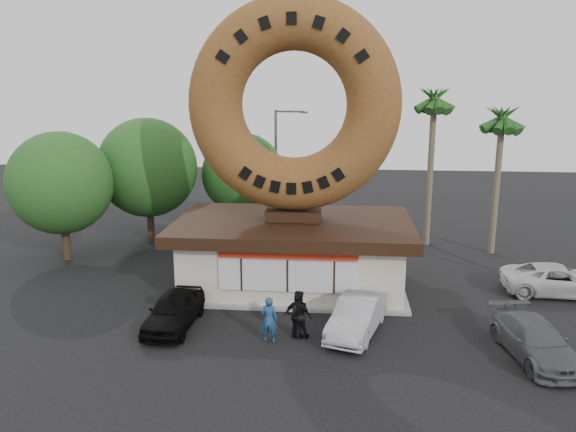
{
  "coord_description": "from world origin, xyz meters",
  "views": [
    {
      "loc": [
        2.18,
        -19.8,
        9.58
      ],
      "look_at": [
        -0.08,
        4.0,
        3.95
      ],
      "focal_mm": 35.0,
      "sensor_mm": 36.0,
      "label": 1
    }
  ],
  "objects_px": {
    "car_silver": "(357,316)",
    "car_white": "(559,280)",
    "person_right": "(298,316)",
    "car_black": "(174,310)",
    "person_left": "(269,319)",
    "street_lamp": "(278,165)",
    "car_grey": "(535,340)",
    "donut_shop": "(294,251)",
    "giant_donut": "(294,105)",
    "person_center": "(298,314)"
  },
  "relations": [
    {
      "from": "giant_donut",
      "to": "person_center",
      "type": "relative_size",
      "value": 5.15
    },
    {
      "from": "street_lamp",
      "to": "person_left",
      "type": "bearing_deg",
      "value": -84.88
    },
    {
      "from": "person_center",
      "to": "car_black",
      "type": "distance_m",
      "value": 5.06
    },
    {
      "from": "person_right",
      "to": "street_lamp",
      "type": "bearing_deg",
      "value": -64.75
    },
    {
      "from": "person_left",
      "to": "car_silver",
      "type": "bearing_deg",
      "value": -158.03
    },
    {
      "from": "donut_shop",
      "to": "person_right",
      "type": "relative_size",
      "value": 6.11
    },
    {
      "from": "person_center",
      "to": "car_black",
      "type": "bearing_deg",
      "value": -12.44
    },
    {
      "from": "person_right",
      "to": "car_grey",
      "type": "distance_m",
      "value": 8.61
    },
    {
      "from": "person_right",
      "to": "car_black",
      "type": "relative_size",
      "value": 0.44
    },
    {
      "from": "person_left",
      "to": "car_silver",
      "type": "distance_m",
      "value": 3.52
    },
    {
      "from": "person_center",
      "to": "person_left",
      "type": "bearing_deg",
      "value": 19.04
    },
    {
      "from": "giant_donut",
      "to": "car_black",
      "type": "bearing_deg",
      "value": -130.05
    },
    {
      "from": "car_black",
      "to": "car_white",
      "type": "relative_size",
      "value": 0.83
    },
    {
      "from": "person_center",
      "to": "car_silver",
      "type": "relative_size",
      "value": 0.44
    },
    {
      "from": "donut_shop",
      "to": "car_black",
      "type": "relative_size",
      "value": 2.67
    },
    {
      "from": "street_lamp",
      "to": "donut_shop",
      "type": "bearing_deg",
      "value": -79.5
    },
    {
      "from": "street_lamp",
      "to": "car_grey",
      "type": "relative_size",
      "value": 1.75
    },
    {
      "from": "person_right",
      "to": "car_grey",
      "type": "xyz_separation_m",
      "value": [
        8.57,
        -0.76,
        -0.25
      ]
    },
    {
      "from": "car_silver",
      "to": "person_left",
      "type": "bearing_deg",
      "value": -145.78
    },
    {
      "from": "car_silver",
      "to": "car_white",
      "type": "distance_m",
      "value": 10.74
    },
    {
      "from": "person_center",
      "to": "person_right",
      "type": "distance_m",
      "value": 0.14
    },
    {
      "from": "person_right",
      "to": "car_silver",
      "type": "height_order",
      "value": "person_right"
    },
    {
      "from": "donut_shop",
      "to": "car_black",
      "type": "bearing_deg",
      "value": -130.14
    },
    {
      "from": "donut_shop",
      "to": "car_silver",
      "type": "height_order",
      "value": "donut_shop"
    },
    {
      "from": "person_left",
      "to": "person_right",
      "type": "distance_m",
      "value": 1.13
    },
    {
      "from": "giant_donut",
      "to": "car_black",
      "type": "distance_m",
      "value": 10.47
    },
    {
      "from": "donut_shop",
      "to": "car_silver",
      "type": "xyz_separation_m",
      "value": [
        2.94,
        -5.1,
        -1.06
      ]
    },
    {
      "from": "donut_shop",
      "to": "car_white",
      "type": "xyz_separation_m",
      "value": [
        12.39,
        0.0,
        -1.07
      ]
    },
    {
      "from": "person_right",
      "to": "car_white",
      "type": "distance_m",
      "value": 13.08
    },
    {
      "from": "person_right",
      "to": "car_black",
      "type": "bearing_deg",
      "value": 9.63
    },
    {
      "from": "giant_donut",
      "to": "car_silver",
      "type": "relative_size",
      "value": 2.25
    },
    {
      "from": "giant_donut",
      "to": "car_white",
      "type": "xyz_separation_m",
      "value": [
        12.39,
        -0.01,
        -7.95
      ]
    },
    {
      "from": "car_black",
      "to": "car_silver",
      "type": "xyz_separation_m",
      "value": [
        7.33,
        0.11,
        -0.0
      ]
    },
    {
      "from": "person_center",
      "to": "car_white",
      "type": "xyz_separation_m",
      "value": [
        11.74,
        5.66,
        -0.24
      ]
    },
    {
      "from": "person_center",
      "to": "giant_donut",
      "type": "bearing_deg",
      "value": -90.91
    },
    {
      "from": "person_center",
      "to": "car_black",
      "type": "xyz_separation_m",
      "value": [
        -5.04,
        0.44,
        -0.23
      ]
    },
    {
      "from": "giant_donut",
      "to": "person_left",
      "type": "relative_size",
      "value": 5.4
    },
    {
      "from": "person_left",
      "to": "car_white",
      "type": "xyz_separation_m",
      "value": [
        12.79,
        6.18,
        -0.2
      ]
    },
    {
      "from": "street_lamp",
      "to": "car_silver",
      "type": "height_order",
      "value": "street_lamp"
    },
    {
      "from": "giant_donut",
      "to": "person_center",
      "type": "height_order",
      "value": "giant_donut"
    },
    {
      "from": "street_lamp",
      "to": "car_black",
      "type": "height_order",
      "value": "street_lamp"
    },
    {
      "from": "giant_donut",
      "to": "car_silver",
      "type": "height_order",
      "value": "giant_donut"
    },
    {
      "from": "person_left",
      "to": "person_right",
      "type": "relative_size",
      "value": 0.98
    },
    {
      "from": "person_left",
      "to": "car_silver",
      "type": "xyz_separation_m",
      "value": [
        3.34,
        1.07,
        -0.19
      ]
    },
    {
      "from": "person_right",
      "to": "car_white",
      "type": "xyz_separation_m",
      "value": [
        11.73,
        5.79,
        -0.22
      ]
    },
    {
      "from": "car_black",
      "to": "person_left",
      "type": "bearing_deg",
      "value": -11.5
    },
    {
      "from": "person_right",
      "to": "car_silver",
      "type": "distance_m",
      "value": 2.39
    },
    {
      "from": "car_silver",
      "to": "person_right",
      "type": "bearing_deg",
      "value": -146.74
    },
    {
      "from": "car_black",
      "to": "car_silver",
      "type": "bearing_deg",
      "value": 2.94
    },
    {
      "from": "car_silver",
      "to": "car_white",
      "type": "relative_size",
      "value": 0.86
    }
  ]
}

